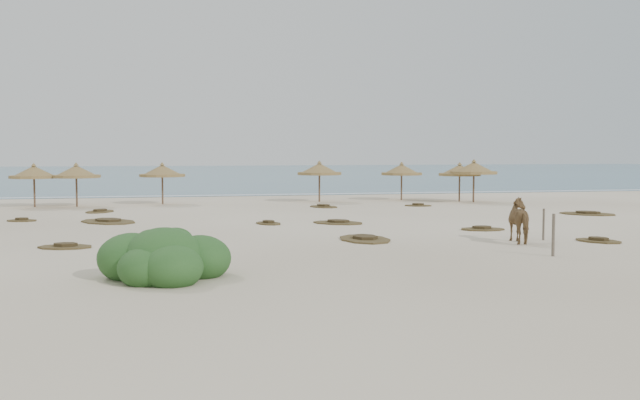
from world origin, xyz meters
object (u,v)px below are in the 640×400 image
Objects in this scene: horse at (523,220)px; bush at (164,259)px; palapa_0 at (34,173)px; palapa_1 at (76,172)px.

horse is 0.55× the size of bush.
palapa_0 is 1.01× the size of palapa_1.
horse is (17.22, -19.84, -1.19)m from palapa_1.
palapa_1 is at bearing -5.88° from palapa_0.
palapa_1 is 0.83× the size of bush.
palapa_0 reaches higher than bush.
palapa_0 is at bearing 174.12° from palapa_1.
bush is at bearing -73.38° from palapa_0.
palapa_0 is 1.52× the size of horse.
palapa_0 is 25.80m from bush.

